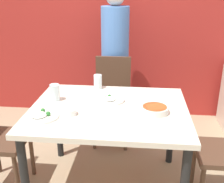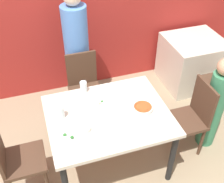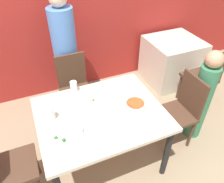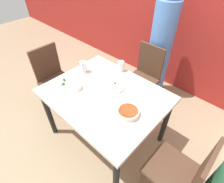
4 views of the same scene
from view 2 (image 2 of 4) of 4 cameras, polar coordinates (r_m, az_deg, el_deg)
name	(u,v)px [view 2 (image 2 of 4)]	position (r m, az deg, el deg)	size (l,w,h in m)	color
ground_plane	(109,160)	(3.38, -0.67, -13.82)	(10.00, 10.00, 0.00)	#998466
dining_table	(108,120)	(2.87, -0.77, -5.84)	(1.22, 0.97, 0.75)	beige
chair_adult_spot	(85,86)	(3.57, -5.59, 1.12)	(0.40, 0.40, 0.92)	#4C3323
chair_child_spot	(191,116)	(3.27, 15.79, -4.82)	(0.40, 0.40, 0.92)	#4C3323
chair_empty_left	(16,158)	(2.91, -18.92, -12.72)	(0.40, 0.40, 0.92)	#4C3323
person_adult	(77,55)	(3.68, -7.05, 7.34)	(0.31, 0.31, 1.64)	#5184D1
person_child	(214,106)	(3.36, 20.07, -2.75)	(0.22, 0.22, 1.20)	#387F56
bowl_curry	(143,108)	(2.85, 6.27, -3.38)	(0.21, 0.21, 0.05)	silver
plate_rice_adult	(67,140)	(2.59, -9.18, -9.77)	(0.24, 0.24, 0.05)	white
plate_rice_child	(104,104)	(2.90, -1.54, -2.65)	(0.23, 0.23, 0.05)	white
bowl_rice_small	(85,129)	(2.64, -5.53, -7.61)	(0.11, 0.11, 0.05)	white
glass_water_tall	(60,112)	(2.78, -10.44, -4.11)	(0.08, 0.08, 0.14)	silver
glass_water_short	(83,87)	(3.05, -5.82, 0.93)	(0.07, 0.07, 0.13)	silver
napkin_folded	(113,91)	(3.07, 0.12, 0.04)	(0.14, 0.14, 0.01)	white
fork_steel	(99,123)	(2.72, -2.61, -6.44)	(0.17, 0.09, 0.01)	silver
spoon_steel	(155,126)	(2.72, 8.75, -6.99)	(0.18, 0.08, 0.01)	silver
background_table	(191,62)	(4.42, 15.84, 5.85)	(0.81, 0.76, 0.74)	beige
chair_background	(222,82)	(3.88, 21.49, 1.74)	(0.40, 0.40, 0.92)	#4C3323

